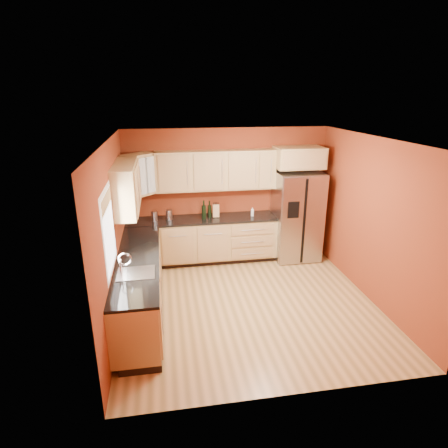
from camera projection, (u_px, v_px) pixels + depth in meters
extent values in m
plane|color=olive|center=(248.00, 303.00, 6.08)|extent=(4.00, 4.00, 0.00)
plane|color=silver|center=(252.00, 140.00, 5.22)|extent=(4.00, 4.00, 0.00)
cube|color=maroon|center=(227.00, 194.00, 7.51)|extent=(4.00, 0.04, 2.60)
cube|color=maroon|center=(296.00, 294.00, 3.79)|extent=(4.00, 0.04, 2.60)
cube|color=maroon|center=(114.00, 235.00, 5.34)|extent=(0.04, 4.00, 2.60)
cube|color=maroon|center=(372.00, 220.00, 5.96)|extent=(0.04, 4.00, 2.60)
cube|color=tan|center=(202.00, 241.00, 7.43)|extent=(2.90, 0.60, 0.88)
cube|color=tan|center=(140.00, 287.00, 5.67)|extent=(0.60, 2.80, 0.88)
cube|color=black|center=(202.00, 219.00, 7.27)|extent=(2.90, 0.62, 0.04)
cube|color=black|center=(138.00, 259.00, 5.52)|extent=(0.62, 2.80, 0.04)
cube|color=tan|center=(216.00, 170.00, 7.14)|extent=(2.30, 0.33, 0.75)
cube|color=tan|center=(126.00, 187.00, 5.86)|extent=(0.33, 1.35, 0.75)
cube|color=tan|center=(140.00, 175.00, 6.77)|extent=(0.67, 0.67, 0.75)
cube|color=tan|center=(299.00, 157.00, 7.19)|extent=(0.92, 0.60, 0.40)
cube|color=#BCBCC1|center=(296.00, 216.00, 7.51)|extent=(0.90, 0.75, 1.78)
cube|color=white|center=(109.00, 231.00, 4.79)|extent=(0.03, 0.90, 1.00)
cylinder|color=#BCBCC1|center=(155.00, 216.00, 7.09)|extent=(0.14, 0.14, 0.18)
cylinder|color=#BCBCC1|center=(169.00, 215.00, 7.15)|extent=(0.13, 0.13, 0.20)
cube|color=tan|center=(216.00, 211.00, 7.31)|extent=(0.13, 0.12, 0.25)
cylinder|color=white|center=(252.00, 212.00, 7.37)|extent=(0.07, 0.07, 0.17)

